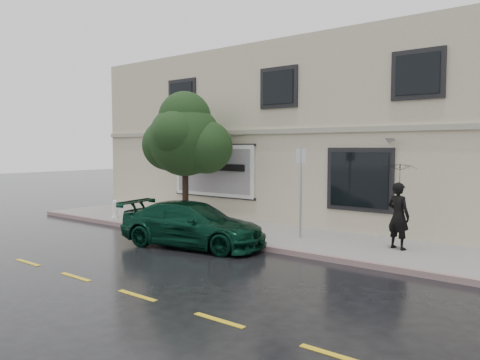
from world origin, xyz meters
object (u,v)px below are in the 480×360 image
Objects in this scene: street_tree at (185,140)px; fire_hydrant at (115,209)px; pedestrian at (398,216)px; car at (193,224)px.

street_tree is 4.17m from fire_hydrant.
pedestrian is 0.42× the size of street_tree.
street_tree is 6.17× the size of fire_hydrant.
street_tree reaches higher than car.
fire_hydrant is (-5.77, 1.47, -0.17)m from car.
street_tree is at bearing 37.29° from car.
street_tree is (-8.14, -0.24, 2.19)m from pedestrian.
pedestrian reaches higher than fire_hydrant.
car is 6.31× the size of fire_hydrant.
street_tree is at bearing 4.11° from fire_hydrant.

